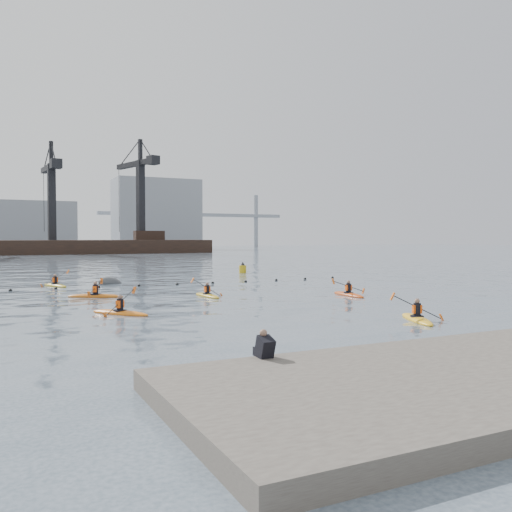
% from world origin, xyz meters
% --- Properties ---
extents(ground, '(400.00, 400.00, 0.00)m').
position_xyz_m(ground, '(0.00, 0.00, 0.00)').
color(ground, '#3C4B57').
rests_on(ground, ground).
extents(quay, '(18.00, 7.12, 1.77)m').
position_xyz_m(quay, '(-0.01, -9.00, 0.00)').
color(quay, '#4C443D').
rests_on(quay, ground).
extents(float_line, '(33.24, 0.73, 0.24)m').
position_xyz_m(float_line, '(-0.50, 22.53, 0.03)').
color(float_line, black).
rests_on(float_line, ground).
extents(barge_pier, '(72.00, 19.30, 29.50)m').
position_xyz_m(barge_pier, '(-0.22, 110.00, 1.89)').
color(barge_pier, black).
rests_on(barge_pier, ground).
extents(skyline, '(141.00, 28.00, 22.00)m').
position_xyz_m(skyline, '(2.23, 150.27, 9.25)').
color(skyline, gray).
rests_on(skyline, ground).
extents(kayaker_0, '(2.62, 3.09, 1.38)m').
position_xyz_m(kayaker_0, '(-6.52, 7.82, 0.10)').
color(kayaker_0, orange).
rests_on(kayaker_0, ground).
extents(kayaker_1, '(2.34, 3.54, 1.42)m').
position_xyz_m(kayaker_1, '(5.10, -0.10, 0.11)').
color(kayaker_1, yellow).
rests_on(kayaker_1, ground).
extents(kayaker_2, '(3.46, 2.35, 1.25)m').
position_xyz_m(kayaker_2, '(-6.32, 16.03, 0.11)').
color(kayaker_2, '#BF5D12').
rests_on(kayaker_2, ground).
extents(kayaker_3, '(2.25, 3.22, 1.37)m').
position_xyz_m(kayaker_3, '(0.13, 13.35, 0.10)').
color(kayaker_3, gold).
rests_on(kayaker_3, ground).
extents(kayaker_4, '(2.40, 3.53, 1.26)m').
position_xyz_m(kayaker_4, '(8.51, 9.87, 0.11)').
color(kayaker_4, '#BF4312').
rests_on(kayaker_4, ground).
extents(kayaker_5, '(2.23, 3.35, 1.36)m').
position_xyz_m(kayaker_5, '(-7.79, 25.24, 0.10)').
color(kayaker_5, gold).
rests_on(kayaker_5, ground).
extents(mooring_buoy, '(2.60, 2.02, 1.48)m').
position_xyz_m(mooring_buoy, '(-3.53, 25.73, 0.00)').
color(mooring_buoy, '#404245').
rests_on(mooring_buoy, ground).
extents(nav_buoy, '(0.75, 0.75, 1.36)m').
position_xyz_m(nav_buoy, '(11.51, 32.79, 0.41)').
color(nav_buoy, gold).
rests_on(nav_buoy, ground).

